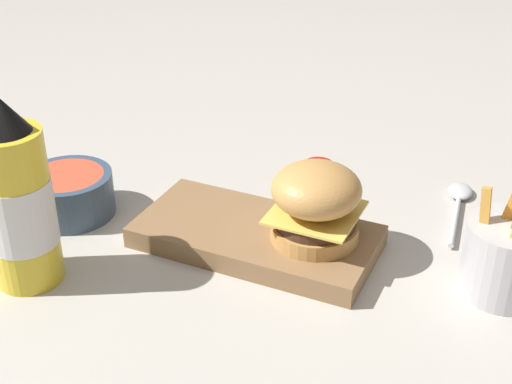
{
  "coord_description": "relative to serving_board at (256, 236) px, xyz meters",
  "views": [
    {
      "loc": [
        0.27,
        -0.66,
        0.49
      ],
      "look_at": [
        -0.04,
        0.01,
        0.08
      ],
      "focal_mm": 50.0,
      "sensor_mm": 36.0,
      "label": 1
    }
  ],
  "objects": [
    {
      "name": "spoon",
      "position": [
        0.21,
        0.22,
        -0.01
      ],
      "size": [
        0.04,
        0.17,
        0.01
      ],
      "rotation": [
        0.0,
        0.0,
        1.68
      ],
      "color": "silver",
      "rests_on": "ground_plane"
    },
    {
      "name": "ketchup_bottle",
      "position": [
        -0.21,
        -0.17,
        0.09
      ],
      "size": [
        0.08,
        0.08,
        0.23
      ],
      "color": "yellow",
      "rests_on": "ground_plane"
    },
    {
      "name": "fries_basket",
      "position": [
        0.29,
        0.03,
        0.03
      ],
      "size": [
        0.1,
        0.1,
        0.14
      ],
      "color": "#B7B7BC",
      "rests_on": "ground_plane"
    },
    {
      "name": "serving_board",
      "position": [
        0.0,
        0.0,
        0.0
      ],
      "size": [
        0.3,
        0.14,
        0.03
      ],
      "color": "olive",
      "rests_on": "ground_plane"
    },
    {
      "name": "side_bowl",
      "position": [
        -0.26,
        -0.03,
        0.02
      ],
      "size": [
        0.12,
        0.12,
        0.06
      ],
      "color": "#384C66",
      "rests_on": "ground_plane"
    },
    {
      "name": "burger",
      "position": [
        0.07,
        0.01,
        0.06
      ],
      "size": [
        0.11,
        0.11,
        0.1
      ],
      "color": "tan",
      "rests_on": "serving_board"
    },
    {
      "name": "ketchup_puddle",
      "position": [
        -0.01,
        0.24,
        -0.01
      ],
      "size": [
        0.04,
        0.04,
        0.0
      ],
      "color": "#B21E14",
      "rests_on": "ground_plane"
    },
    {
      "name": "ground_plane",
      "position": [
        0.04,
        -0.01,
        -0.01
      ],
      "size": [
        6.0,
        6.0,
        0.0
      ],
      "primitive_type": "plane",
      "color": "#B7B2A8"
    }
  ]
}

